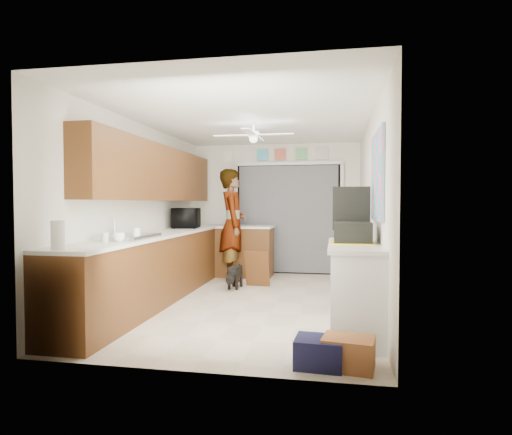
{
  "coord_description": "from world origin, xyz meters",
  "views": [
    {
      "loc": [
        1.13,
        -5.76,
        1.37
      ],
      "look_at": [
        0.0,
        0.4,
        1.15
      ],
      "focal_mm": 30.0,
      "sensor_mm": 36.0,
      "label": 1
    }
  ],
  "objects_px": {
    "cup": "(119,237)",
    "suitcase": "(352,232)",
    "navy_crate": "(319,352)",
    "dog": "(235,276)",
    "microwave": "(186,218)",
    "man": "(233,225)",
    "cardboard_box": "(348,353)",
    "paper_towel_roll": "(58,235)"
  },
  "relations": [
    {
      "from": "microwave",
      "to": "suitcase",
      "type": "bearing_deg",
      "value": -140.77
    },
    {
      "from": "microwave",
      "to": "paper_towel_roll",
      "type": "xyz_separation_m",
      "value": [
        -0.02,
        -3.4,
        -0.04
      ]
    },
    {
      "from": "cardboard_box",
      "to": "man",
      "type": "xyz_separation_m",
      "value": [
        -1.88,
        3.75,
        0.85
      ]
    },
    {
      "from": "microwave",
      "to": "suitcase",
      "type": "height_order",
      "value": "microwave"
    },
    {
      "from": "dog",
      "to": "navy_crate",
      "type": "bearing_deg",
      "value": -61.5
    },
    {
      "from": "paper_towel_roll",
      "to": "dog",
      "type": "height_order",
      "value": "paper_towel_roll"
    },
    {
      "from": "navy_crate",
      "to": "man",
      "type": "relative_size",
      "value": 0.2
    },
    {
      "from": "suitcase",
      "to": "cup",
      "type": "bearing_deg",
      "value": -171.72
    },
    {
      "from": "navy_crate",
      "to": "dog",
      "type": "xyz_separation_m",
      "value": [
        -1.43,
        3.06,
        0.08
      ]
    },
    {
      "from": "dog",
      "to": "man",
      "type": "bearing_deg",
      "value": 110.07
    },
    {
      "from": "paper_towel_roll",
      "to": "cardboard_box",
      "type": "distance_m",
      "value": 2.77
    },
    {
      "from": "paper_towel_roll",
      "to": "cardboard_box",
      "type": "xyz_separation_m",
      "value": [
        2.61,
        0.05,
        -0.94
      ]
    },
    {
      "from": "man",
      "to": "dog",
      "type": "relative_size",
      "value": 3.88
    },
    {
      "from": "paper_towel_roll",
      "to": "man",
      "type": "relative_size",
      "value": 0.14
    },
    {
      "from": "cup",
      "to": "man",
      "type": "height_order",
      "value": "man"
    },
    {
      "from": "cardboard_box",
      "to": "paper_towel_roll",
      "type": "bearing_deg",
      "value": -178.9
    },
    {
      "from": "microwave",
      "to": "cardboard_box",
      "type": "bearing_deg",
      "value": -153.28
    },
    {
      "from": "paper_towel_roll",
      "to": "man",
      "type": "height_order",
      "value": "man"
    },
    {
      "from": "microwave",
      "to": "dog",
      "type": "distance_m",
      "value": 1.32
    },
    {
      "from": "suitcase",
      "to": "dog",
      "type": "distance_m",
      "value": 2.73
    },
    {
      "from": "cardboard_box",
      "to": "microwave",
      "type": "bearing_deg",
      "value": 127.68
    },
    {
      "from": "microwave",
      "to": "suitcase",
      "type": "distance_m",
      "value": 3.46
    },
    {
      "from": "microwave",
      "to": "cup",
      "type": "relative_size",
      "value": 4.76
    },
    {
      "from": "cup",
      "to": "navy_crate",
      "type": "height_order",
      "value": "cup"
    },
    {
      "from": "cup",
      "to": "suitcase",
      "type": "relative_size",
      "value": 0.25
    },
    {
      "from": "suitcase",
      "to": "navy_crate",
      "type": "height_order",
      "value": "suitcase"
    },
    {
      "from": "cup",
      "to": "suitcase",
      "type": "distance_m",
      "value": 2.54
    },
    {
      "from": "man",
      "to": "navy_crate",
      "type": "bearing_deg",
      "value": -170.35
    },
    {
      "from": "microwave",
      "to": "cup",
      "type": "xyz_separation_m",
      "value": [
        0.14,
        -2.59,
        -0.12
      ]
    },
    {
      "from": "microwave",
      "to": "paper_towel_roll",
      "type": "relative_size",
      "value": 2.3
    },
    {
      "from": "paper_towel_roll",
      "to": "man",
      "type": "xyz_separation_m",
      "value": [
        0.73,
        3.8,
        -0.09
      ]
    },
    {
      "from": "cup",
      "to": "dog",
      "type": "relative_size",
      "value": 0.25
    },
    {
      "from": "microwave",
      "to": "cardboard_box",
      "type": "relative_size",
      "value": 1.47
    },
    {
      "from": "suitcase",
      "to": "cardboard_box",
      "type": "distance_m",
      "value": 1.46
    },
    {
      "from": "paper_towel_roll",
      "to": "navy_crate",
      "type": "height_order",
      "value": "paper_towel_roll"
    },
    {
      "from": "cup",
      "to": "dog",
      "type": "bearing_deg",
      "value": 71.42
    },
    {
      "from": "man",
      "to": "suitcase",
      "type": "bearing_deg",
      "value": -157.27
    },
    {
      "from": "suitcase",
      "to": "cardboard_box",
      "type": "height_order",
      "value": "suitcase"
    },
    {
      "from": "cardboard_box",
      "to": "suitcase",
      "type": "bearing_deg",
      "value": 86.47
    },
    {
      "from": "microwave",
      "to": "dog",
      "type": "bearing_deg",
      "value": -118.81
    },
    {
      "from": "cardboard_box",
      "to": "dog",
      "type": "relative_size",
      "value": 0.82
    },
    {
      "from": "suitcase",
      "to": "dog",
      "type": "xyz_separation_m",
      "value": [
        -1.74,
        1.92,
        -0.85
      ]
    }
  ]
}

